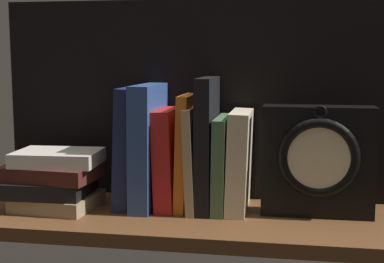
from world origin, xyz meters
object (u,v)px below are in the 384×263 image
at_px(book_navy_bierce, 130,147).
at_px(book_blue_modern, 149,146).
at_px(book_green_romantic, 222,163).
at_px(framed_clock, 318,160).
at_px(book_stack_side, 54,180).
at_px(book_tan_shortstories, 194,158).
at_px(book_orange_pandolfini, 184,152).
at_px(book_black_skeptic, 207,144).
at_px(book_red_requiem, 168,158).
at_px(book_cream_twain, 239,161).

height_order(book_navy_bierce, book_blue_modern, book_blue_modern).
distance_m(book_green_romantic, framed_clock, 0.18).
height_order(book_navy_bierce, book_stack_side, book_navy_bierce).
distance_m(book_blue_modern, book_tan_shortstories, 0.09).
relative_size(book_orange_pandolfini, book_tan_shortstories, 1.12).
distance_m(book_black_skeptic, framed_clock, 0.21).
distance_m(book_red_requiem, book_stack_side, 0.23).
bearing_deg(book_cream_twain, book_red_requiem, 180.00).
bearing_deg(book_navy_bierce, framed_clock, -2.11).
relative_size(book_green_romantic, book_stack_side, 0.94).
distance_m(book_orange_pandolfini, book_stack_side, 0.26).
distance_m(book_red_requiem, book_green_romantic, 0.11).
bearing_deg(book_tan_shortstories, book_red_requiem, 180.00).
relative_size(book_red_requiem, book_tan_shortstories, 0.97).
distance_m(book_red_requiem, book_cream_twain, 0.14).
bearing_deg(book_green_romantic, book_black_skeptic, 180.00).
xyz_separation_m(book_blue_modern, book_tan_shortstories, (0.09, 0.00, -0.02)).
distance_m(book_orange_pandolfini, framed_clock, 0.25).
distance_m(book_blue_modern, book_green_romantic, 0.15).
distance_m(framed_clock, book_stack_side, 0.50).
bearing_deg(book_blue_modern, book_navy_bierce, 180.00).
bearing_deg(book_blue_modern, book_cream_twain, 0.00).
relative_size(book_black_skeptic, framed_clock, 1.22).
bearing_deg(book_black_skeptic, book_orange_pandolfini, 180.00).
bearing_deg(book_cream_twain, framed_clock, -5.24).
height_order(book_red_requiem, book_cream_twain, book_red_requiem).
height_order(book_orange_pandolfini, book_green_romantic, book_orange_pandolfini).
relative_size(book_tan_shortstories, book_green_romantic, 1.10).
distance_m(book_orange_pandolfini, book_cream_twain, 0.11).
relative_size(book_red_requiem, framed_clock, 0.92).
bearing_deg(book_black_skeptic, book_tan_shortstories, 180.00).
height_order(book_orange_pandolfini, book_stack_side, book_orange_pandolfini).
bearing_deg(book_black_skeptic, book_stack_side, -170.00).
height_order(book_blue_modern, book_cream_twain, book_blue_modern).
relative_size(book_navy_bierce, book_red_requiem, 1.21).
distance_m(book_navy_bierce, book_tan_shortstories, 0.13).
xyz_separation_m(book_navy_bierce, book_red_requiem, (0.08, 0.00, -0.02)).
relative_size(book_blue_modern, book_black_skeptic, 0.94).
bearing_deg(book_stack_side, book_orange_pandolfini, 11.82).
bearing_deg(book_green_romantic, book_orange_pandolfini, 180.00).
relative_size(book_navy_bierce, book_stack_side, 1.22).
bearing_deg(book_tan_shortstories, book_navy_bierce, 180.00).
bearing_deg(book_blue_modern, book_green_romantic, 0.00).
bearing_deg(book_orange_pandolfini, framed_clock, -3.01).
relative_size(book_navy_bierce, framed_clock, 1.12).
bearing_deg(book_orange_pandolfini, book_black_skeptic, 0.00).
bearing_deg(book_navy_bierce, book_cream_twain, 0.00).
xyz_separation_m(book_red_requiem, book_stack_side, (-0.22, -0.05, -0.04)).
bearing_deg(book_red_requiem, book_cream_twain, 0.00).
bearing_deg(book_stack_side, book_red_requiem, 13.41).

